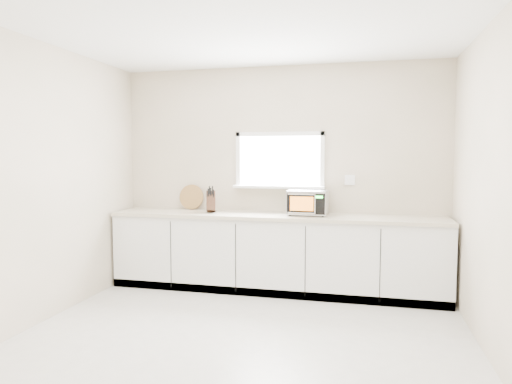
% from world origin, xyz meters
% --- Properties ---
extents(ground, '(4.00, 4.00, 0.00)m').
position_xyz_m(ground, '(0.00, 0.00, 0.00)').
color(ground, beige).
rests_on(ground, ground).
extents(back_wall, '(4.00, 0.17, 2.70)m').
position_xyz_m(back_wall, '(0.00, 2.00, 1.36)').
color(back_wall, beige).
rests_on(back_wall, ground).
extents(cabinets, '(3.92, 0.60, 0.88)m').
position_xyz_m(cabinets, '(0.00, 1.70, 0.44)').
color(cabinets, silver).
rests_on(cabinets, ground).
extents(countertop, '(3.92, 0.64, 0.04)m').
position_xyz_m(countertop, '(0.00, 1.69, 0.90)').
color(countertop, '#BFB69E').
rests_on(countertop, cabinets).
extents(microwave, '(0.46, 0.39, 0.29)m').
position_xyz_m(microwave, '(0.38, 1.72, 1.07)').
color(microwave, black).
rests_on(microwave, countertop).
extents(knife_block, '(0.17, 0.25, 0.33)m').
position_xyz_m(knife_block, '(-0.79, 1.69, 1.06)').
color(knife_block, '#482619').
rests_on(knife_block, countertop).
extents(cutting_board, '(0.32, 0.08, 0.32)m').
position_xyz_m(cutting_board, '(-1.14, 1.94, 1.08)').
color(cutting_board, olive).
rests_on(cutting_board, countertop).
extents(coffee_grinder, '(0.17, 0.17, 0.24)m').
position_xyz_m(coffee_grinder, '(0.53, 1.71, 1.04)').
color(coffee_grinder, '#B9BBC1').
rests_on(coffee_grinder, countertop).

